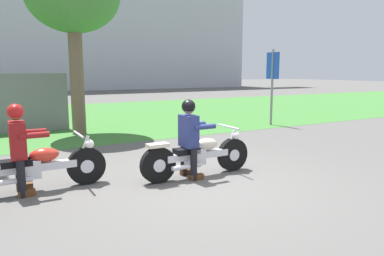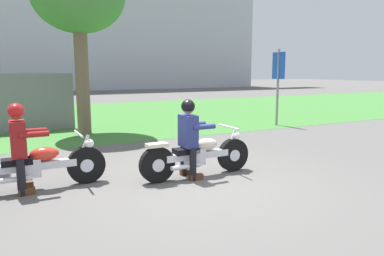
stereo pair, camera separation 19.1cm
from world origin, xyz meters
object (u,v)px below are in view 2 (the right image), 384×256
(motorcycle_lead, at_px, (198,155))
(rider_lead, at_px, (189,133))
(sign_banner, at_px, (278,75))
(rider_follow, at_px, (19,141))
(motorcycle_follow, at_px, (33,167))

(motorcycle_lead, distance_m, rider_lead, 0.46)
(sign_banner, bearing_deg, motorcycle_lead, -142.30)
(motorcycle_lead, xyz_separation_m, rider_follow, (-2.82, 0.52, 0.43))
(rider_lead, xyz_separation_m, rider_follow, (-2.65, 0.51, 0.00))
(motorcycle_lead, relative_size, rider_lead, 1.55)
(motorcycle_lead, xyz_separation_m, rider_lead, (-0.17, 0.00, 0.43))
(rider_follow, relative_size, sign_banner, 0.54)
(motorcycle_follow, xyz_separation_m, sign_banner, (7.97, 3.60, 1.34))
(motorcycle_follow, relative_size, rider_follow, 1.62)
(motorcycle_lead, distance_m, sign_banner, 6.86)
(motorcycle_lead, xyz_separation_m, motorcycle_follow, (-2.65, 0.51, 0.00))
(motorcycle_lead, height_order, motorcycle_follow, motorcycle_follow)
(motorcycle_lead, bearing_deg, motorcycle_follow, 168.59)
(motorcycle_follow, height_order, rider_follow, rider_follow)
(motorcycle_lead, relative_size, sign_banner, 0.83)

